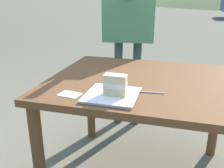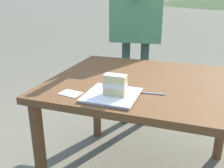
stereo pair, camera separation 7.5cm
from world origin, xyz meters
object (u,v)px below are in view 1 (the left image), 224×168
dessert_fork (146,92)px  dessert_plate (112,95)px  paper_napkin (70,94)px  patio_table (143,95)px  cake_slice (115,85)px  diner_person (129,11)px

dessert_fork → dessert_plate: bearing=32.0°
paper_napkin → dessert_fork: bearing=-160.8°
dessert_fork → paper_napkin: size_ratio=1.36×
patio_table → dessert_plate: bearing=70.3°
dessert_fork → paper_napkin: 0.41m
patio_table → paper_napkin: bearing=46.1°
dessert_plate → cake_slice: (-0.02, 0.01, 0.06)m
dessert_plate → dessert_fork: dessert_plate is taller
dessert_plate → paper_napkin: bearing=8.5°
cake_slice → diner_person: diner_person is taller
paper_napkin → diner_person: bearing=-93.9°
diner_person → cake_slice: bearing=98.8°
patio_table → dessert_plate: (0.11, 0.32, 0.11)m
patio_table → diner_person: 0.93m
patio_table → dessert_fork: (-0.05, 0.22, 0.11)m
cake_slice → paper_napkin: (0.24, 0.02, -0.07)m
dessert_plate → dessert_fork: (-0.16, -0.10, -0.00)m
cake_slice → dessert_fork: size_ratio=0.68×
patio_table → dessert_fork: 0.25m
patio_table → cake_slice: bearing=73.9°
cake_slice → dessert_fork: cake_slice is taller
cake_slice → diner_person: bearing=-81.2°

